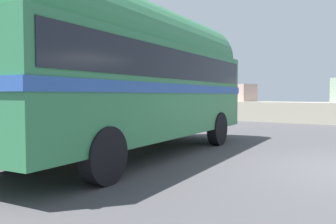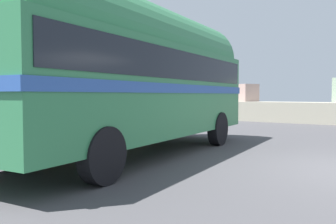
{
  "view_description": "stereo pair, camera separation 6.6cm",
  "coord_description": "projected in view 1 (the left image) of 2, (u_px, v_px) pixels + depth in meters",
  "views": [
    {
      "loc": [
        0.65,
        -7.63,
        1.48
      ],
      "look_at": [
        -4.14,
        -0.69,
        1.08
      ],
      "focal_mm": 37.85,
      "sensor_mm": 36.0,
      "label": 1
    },
    {
      "loc": [
        0.71,
        -7.6,
        1.48
      ],
      "look_at": [
        -4.14,
        -0.69,
        1.08
      ],
      "focal_mm": 37.85,
      "sensor_mm": 36.0,
      "label": 2
    }
  ],
  "objects": [
    {
      "name": "vintage_coach",
      "position": [
        136.0,
        71.0,
        8.48
      ],
      "size": [
        3.33,
        8.79,
        3.7
      ],
      "rotation": [
        0.0,
        0.0,
        0.11
      ],
      "color": "black",
      "rests_on": "ground"
    },
    {
      "name": "second_coach",
      "position": [
        9.0,
        76.0,
        10.76
      ],
      "size": [
        3.61,
        8.84,
        3.7
      ],
      "rotation": [
        0.0,
        0.0,
        0.14
      ],
      "color": "black",
      "rests_on": "ground"
    }
  ]
}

